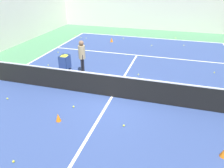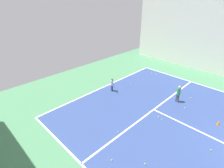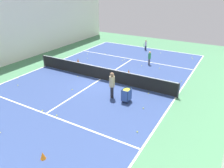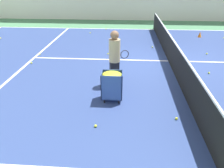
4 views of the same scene
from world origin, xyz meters
name	(u,v)px [view 1 (image 1 of 4)]	position (x,y,z in m)	size (l,w,h in m)	color
ground_plane	(112,97)	(0.00, 0.00, 0.00)	(31.46, 31.46, 0.00)	#477F56
court_playing_area	(112,97)	(0.00, 0.00, 0.00)	(11.86, 21.00, 0.00)	navy
line_baseline_far	(147,38)	(0.00, 10.50, 0.01)	(11.86, 0.10, 0.00)	white
line_sideline_left	(0,80)	(-5.93, 0.00, 0.01)	(0.10, 21.00, 0.00)	white
line_service_far	(137,55)	(0.00, 5.77, 0.01)	(11.86, 0.10, 0.00)	white
line_centre_service	(112,97)	(0.00, 0.00, 0.01)	(0.10, 11.55, 0.00)	white
tennis_net	(112,86)	(0.00, 0.00, 0.54)	(12.16, 0.10, 1.04)	#2D2D33
coach_at_net	(82,55)	(-2.29, 2.13, 1.01)	(0.47, 0.68, 1.76)	black
ball_cart	(65,60)	(-3.34, 2.14, 0.61)	(0.46, 0.58, 0.88)	#2D478C
training_cone_0	(58,117)	(-1.35, -2.25, 0.16)	(0.19, 0.19, 0.32)	orange
training_cone_1	(224,152)	(4.11, -2.43, 0.16)	(0.21, 0.21, 0.31)	orange
training_cone_2	(112,40)	(-2.54, 8.40, 0.17)	(0.24, 0.24, 0.34)	orange
tennis_ball_0	(123,38)	(-1.89, 9.61, 0.04)	(0.07, 0.07, 0.07)	yellow
tennis_ball_1	(152,45)	(0.67, 8.22, 0.04)	(0.07, 0.07, 0.07)	yellow
tennis_ball_4	(117,35)	(-2.73, 10.73, 0.04)	(0.07, 0.07, 0.07)	yellow
tennis_ball_6	(124,125)	(0.99, -1.88, 0.04)	(0.07, 0.07, 0.07)	yellow
tennis_ball_7	(176,38)	(2.31, 10.96, 0.04)	(0.07, 0.07, 0.07)	yellow
tennis_ball_9	(71,71)	(-2.96, 2.08, 0.04)	(0.07, 0.07, 0.07)	yellow
tennis_ball_10	(48,65)	(-4.63, 2.43, 0.04)	(0.07, 0.07, 0.07)	yellow
tennis_ball_11	(58,52)	(-5.26, 4.72, 0.04)	(0.07, 0.07, 0.07)	yellow
tennis_ball_12	(73,107)	(-1.23, -1.26, 0.04)	(0.07, 0.07, 0.07)	yellow
tennis_ball_13	(214,72)	(4.57, 4.05, 0.04)	(0.07, 0.07, 0.07)	yellow
tennis_ball_14	(7,99)	(-4.21, -1.49, 0.04)	(0.07, 0.07, 0.07)	yellow
tennis_ball_16	(81,38)	(-5.39, 8.84, 0.04)	(0.07, 0.07, 0.07)	yellow
tennis_ball_17	(142,56)	(0.38, 5.67, 0.04)	(0.07, 0.07, 0.07)	yellow
tennis_ball_22	(86,38)	(-4.89, 8.80, 0.04)	(0.07, 0.07, 0.07)	yellow
tennis_ball_23	(35,80)	(-4.19, 0.46, 0.04)	(0.07, 0.07, 0.07)	yellow
tennis_ball_27	(75,36)	(-6.12, 9.23, 0.04)	(0.07, 0.07, 0.07)	yellow
tennis_ball_28	(156,97)	(1.84, 0.49, 0.04)	(0.07, 0.07, 0.07)	yellow
tennis_ball_29	(13,161)	(-1.60, -4.37, 0.04)	(0.07, 0.07, 0.07)	yellow
tennis_ball_30	(184,45)	(2.98, 8.93, 0.04)	(0.07, 0.07, 0.07)	yellow
tennis_ball_33	(138,75)	(0.68, 2.61, 0.04)	(0.07, 0.07, 0.07)	yellow
tennis_ball_34	(126,54)	(-0.70, 5.61, 0.04)	(0.07, 0.07, 0.07)	yellow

